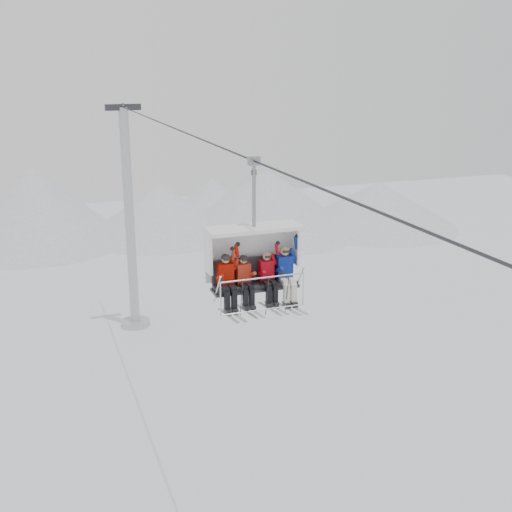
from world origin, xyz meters
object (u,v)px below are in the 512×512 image
object	(u,v)px
lift_tower_right	(130,236)
skier_far_right	(286,272)
skier_far_left	(227,280)
skier_center_right	(268,276)
skier_center_left	(245,279)
chairlift_carrier	(252,256)

from	to	relation	value
lift_tower_right	skier_far_right	world-z (taller)	lift_tower_right
skier_far_left	skier_far_right	xyz separation A→B (m)	(1.69, 0.01, 0.02)
skier_far_left	skier_center_right	distance (m)	1.16
skier_far_left	skier_center_right	xyz separation A→B (m)	(1.16, -0.01, -0.03)
skier_far_left	skier_center_left	xyz separation A→B (m)	(0.50, -0.01, -0.04)
chairlift_carrier	skier_far_left	world-z (taller)	chairlift_carrier
skier_center_left	skier_far_right	size ratio (longest dim) A/B	0.98
skier_far_left	skier_center_right	world-z (taller)	skier_far_left
lift_tower_right	skier_center_left	size ratio (longest dim) A/B	7.99
skier_far_left	lift_tower_right	bearing A→B (deg)	87.83
skier_center_right	skier_center_left	bearing A→B (deg)	-179.72
chairlift_carrier	skier_far_left	distance (m)	1.02
lift_tower_right	skier_far_left	size ratio (longest dim) A/B	7.99
chairlift_carrier	skier_far_left	xyz separation A→B (m)	(-0.84, -0.31, -0.50)
skier_center_left	lift_tower_right	bearing A→B (deg)	89.13
lift_tower_right	skier_center_left	xyz separation A→B (m)	(-0.33, -22.03, 4.40)
skier_far_left	skier_center_left	world-z (taller)	skier_far_left
chairlift_carrier	skier_far_right	size ratio (longest dim) A/B	2.32
lift_tower_right	skier_far_right	bearing A→B (deg)	-87.77
skier_center_left	skier_far_right	bearing A→B (deg)	0.83
lift_tower_right	skier_center_right	xyz separation A→B (m)	(0.33, -22.03, 4.41)
lift_tower_right	skier_center_right	distance (m)	22.47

